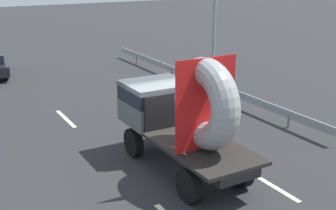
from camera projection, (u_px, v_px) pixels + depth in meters
name	position (u px, v px, depth m)	size (l,w,h in m)	color
ground_plane	(171.00, 163.00, 13.93)	(120.00, 120.00, 0.00)	#28282B
flatbed_truck	(179.00, 112.00, 13.13)	(2.02, 5.34, 3.71)	black
traffic_light	(214.00, 17.00, 20.75)	(0.42, 0.36, 5.57)	gray
guardrail	(194.00, 78.00, 22.29)	(0.10, 17.80, 0.71)	gray
lane_dash_left_far	(66.00, 119.00, 17.94)	(2.35, 0.16, 0.01)	beige
lane_dash_right_near	(272.00, 185.00, 12.51)	(2.17, 0.16, 0.01)	beige
lane_dash_right_far	(141.00, 107.00, 19.43)	(2.41, 0.16, 0.01)	beige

